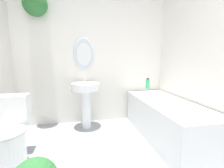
{
  "coord_description": "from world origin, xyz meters",
  "views": [
    {
      "loc": [
        -0.28,
        -0.47,
        1.15
      ],
      "look_at": [
        0.15,
        1.52,
        0.84
      ],
      "focal_mm": 26.0,
      "sensor_mm": 36.0,
      "label": 1
    }
  ],
  "objects_px": {
    "bathtub": "(166,119)",
    "toilet": "(8,138)",
    "pedestal_sink": "(86,95)",
    "shampoo_bottle": "(148,84)"
  },
  "relations": [
    {
      "from": "bathtub",
      "to": "pedestal_sink",
      "type": "bearing_deg",
      "value": 151.77
    },
    {
      "from": "toilet",
      "to": "shampoo_bottle",
      "type": "xyz_separation_m",
      "value": [
        2.0,
        0.85,
        0.41
      ]
    },
    {
      "from": "bathtub",
      "to": "toilet",
      "type": "bearing_deg",
      "value": -174.49
    },
    {
      "from": "toilet",
      "to": "bathtub",
      "type": "xyz_separation_m",
      "value": [
        2.01,
        0.19,
        -0.01
      ]
    },
    {
      "from": "bathtub",
      "to": "shampoo_bottle",
      "type": "xyz_separation_m",
      "value": [
        -0.01,
        0.65,
        0.42
      ]
    },
    {
      "from": "toilet",
      "to": "pedestal_sink",
      "type": "bearing_deg",
      "value": 41.92
    },
    {
      "from": "pedestal_sink",
      "to": "shampoo_bottle",
      "type": "distance_m",
      "value": 1.12
    },
    {
      "from": "toilet",
      "to": "pedestal_sink",
      "type": "relative_size",
      "value": 0.85
    },
    {
      "from": "pedestal_sink",
      "to": "bathtub",
      "type": "xyz_separation_m",
      "value": [
        1.13,
        -0.6,
        -0.28
      ]
    },
    {
      "from": "toilet",
      "to": "shampoo_bottle",
      "type": "height_order",
      "value": "shampoo_bottle"
    }
  ]
}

